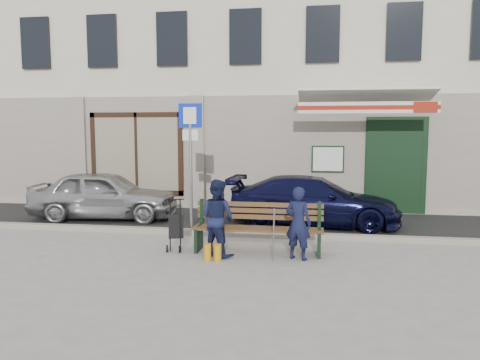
% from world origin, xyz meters
% --- Properties ---
extents(ground, '(80.00, 80.00, 0.00)m').
position_xyz_m(ground, '(0.00, 0.00, 0.00)').
color(ground, '#9E9991').
rests_on(ground, ground).
extents(asphalt_lane, '(60.00, 3.20, 0.01)m').
position_xyz_m(asphalt_lane, '(0.00, 3.10, 0.01)').
color(asphalt_lane, '#282828').
rests_on(asphalt_lane, ground).
extents(curb, '(60.00, 0.18, 0.12)m').
position_xyz_m(curb, '(0.00, 1.50, 0.06)').
color(curb, '#9E9384').
rests_on(curb, ground).
extents(building, '(20.00, 8.27, 10.00)m').
position_xyz_m(building, '(0.01, 8.45, 4.97)').
color(building, beige).
rests_on(building, ground).
extents(car_silver, '(3.77, 1.82, 1.24)m').
position_xyz_m(car_silver, '(-3.29, 2.85, 0.62)').
color(car_silver, '#ADADB1').
rests_on(car_silver, ground).
extents(car_navy, '(4.09, 1.82, 1.17)m').
position_xyz_m(car_navy, '(1.93, 2.94, 0.58)').
color(car_navy, black).
rests_on(car_navy, ground).
extents(parking_sign, '(0.52, 0.09, 2.83)m').
position_xyz_m(parking_sign, '(-0.73, 1.72, 1.91)').
color(parking_sign, gray).
rests_on(parking_sign, ground).
extents(bench, '(2.40, 1.17, 0.98)m').
position_xyz_m(bench, '(0.88, 0.27, 0.46)').
color(bench, brown).
rests_on(bench, ground).
extents(man, '(0.55, 0.45, 1.29)m').
position_xyz_m(man, '(1.67, -0.06, 0.65)').
color(man, '#121634').
rests_on(man, ground).
extents(woman, '(0.84, 0.77, 1.39)m').
position_xyz_m(woman, '(0.22, -0.04, 0.70)').
color(woman, '#151B3C').
rests_on(woman, ground).
extents(stroller, '(0.33, 0.43, 0.96)m').
position_xyz_m(stroller, '(-0.63, 0.21, 0.43)').
color(stroller, black).
rests_on(stroller, ground).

